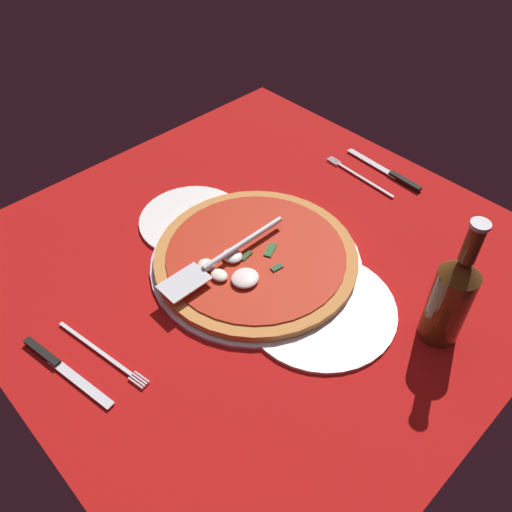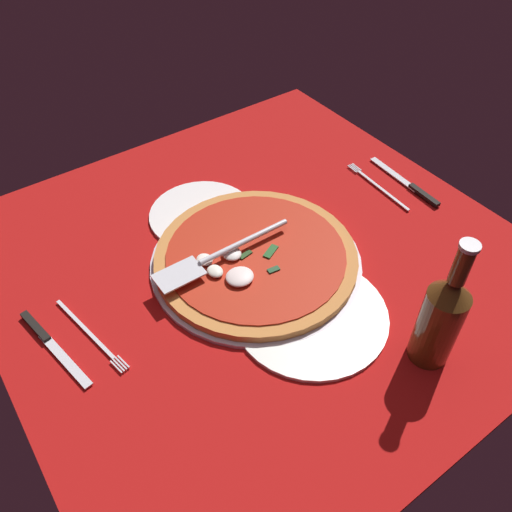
% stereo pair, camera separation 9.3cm
% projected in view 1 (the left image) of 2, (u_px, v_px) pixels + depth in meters
% --- Properties ---
extents(ground_plane, '(0.91, 0.91, 0.01)m').
position_uv_depth(ground_plane, '(258.00, 261.00, 0.96)').
color(ground_plane, '#A41110').
extents(checker_pattern, '(0.91, 0.91, 0.00)m').
position_uv_depth(checker_pattern, '(258.00, 260.00, 0.96)').
color(checker_pattern, silver).
rests_on(checker_pattern, ground_plane).
extents(pizza_pan, '(0.38, 0.38, 0.01)m').
position_uv_depth(pizza_pan, '(256.00, 262.00, 0.94)').
color(pizza_pan, silver).
rests_on(pizza_pan, ground_plane).
extents(dinner_plate_left, '(0.21, 0.21, 0.01)m').
position_uv_depth(dinner_plate_left, '(192.00, 220.00, 1.02)').
color(dinner_plate_left, white).
rests_on(dinner_plate_left, ground_plane).
extents(dinner_plate_right, '(0.25, 0.25, 0.01)m').
position_uv_depth(dinner_plate_right, '(320.00, 308.00, 0.87)').
color(dinner_plate_right, white).
rests_on(dinner_plate_right, ground_plane).
extents(pizza, '(0.36, 0.36, 0.03)m').
position_uv_depth(pizza, '(255.00, 257.00, 0.93)').
color(pizza, '#C77D3C').
rests_on(pizza, pizza_pan).
extents(pizza_server, '(0.05, 0.26, 0.01)m').
position_uv_depth(pizza_server, '(221.00, 258.00, 0.90)').
color(pizza_server, silver).
rests_on(pizza_server, pizza).
extents(place_setting_near, '(0.20, 0.15, 0.01)m').
position_uv_depth(place_setting_near, '(80.00, 361.00, 0.80)').
color(place_setting_near, white).
rests_on(place_setting_near, ground_plane).
extents(place_setting_far, '(0.21, 0.14, 0.01)m').
position_uv_depth(place_setting_far, '(375.00, 176.00, 1.13)').
color(place_setting_far, white).
rests_on(place_setting_far, ground_plane).
extents(beer_bottle, '(0.06, 0.06, 0.24)m').
position_uv_depth(beer_bottle, '(451.00, 297.00, 0.77)').
color(beer_bottle, '#543114').
rests_on(beer_bottle, ground_plane).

